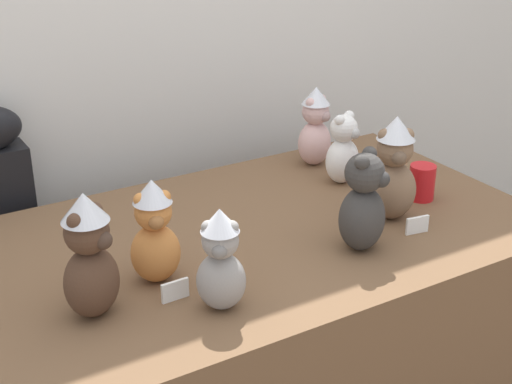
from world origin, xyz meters
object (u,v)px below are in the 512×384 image
teddy_bear_charcoal (363,204)px  teddy_bear_ash (221,261)px  teddy_bear_blush (315,127)px  display_table (256,336)px  teddy_bear_snow (343,151)px  teddy_bear_mocha (393,170)px  teddy_bear_ginger (154,233)px  teddy_bear_cocoa (90,257)px  party_cup_red (422,182)px

teddy_bear_charcoal → teddy_bear_ash: size_ratio=1.10×
teddy_bear_blush → display_table: bearing=-160.2°
teddy_bear_snow → teddy_bear_mocha: bearing=-118.5°
teddy_bear_blush → teddy_bear_snow: bearing=-112.2°
teddy_bear_ginger → display_table: bearing=30.6°
teddy_bear_cocoa → teddy_bear_ash: bearing=-57.7°
teddy_bear_ash → party_cup_red: teddy_bear_ash is taller
teddy_bear_ash → teddy_bear_snow: size_ratio=1.08×
teddy_bear_ginger → teddy_bear_snow: teddy_bear_ginger is taller
teddy_bear_charcoal → teddy_bear_snow: 0.45m
teddy_bear_mocha → teddy_bear_cocoa: bearing=-151.2°
teddy_bear_cocoa → party_cup_red: (1.08, 0.10, -0.09)m
teddy_bear_ginger → teddy_bear_blush: teddy_bear_blush is taller
teddy_bear_ginger → teddy_bear_cocoa: teddy_bear_cocoa is taller
teddy_bear_blush → teddy_bear_ash: teddy_bear_blush is taller
teddy_bear_ginger → teddy_bear_mocha: bearing=12.1°
display_table → teddy_bear_charcoal: (0.19, -0.23, 0.49)m
teddy_bear_ash → display_table: bearing=79.1°
teddy_bear_ginger → teddy_bear_blush: size_ratio=0.99×
display_table → teddy_bear_cocoa: size_ratio=5.31×
teddy_bear_ginger → party_cup_red: size_ratio=2.47×
teddy_bear_ash → teddy_bear_cocoa: teddy_bear_cocoa is taller
teddy_bear_ginger → party_cup_red: 0.90m
teddy_bear_charcoal → teddy_bear_snow: (0.23, 0.39, -0.02)m
teddy_bear_snow → teddy_bear_blush: bearing=64.8°
display_table → teddy_bear_ginger: (-0.35, -0.10, 0.49)m
teddy_bear_charcoal → party_cup_red: bearing=-10.1°
teddy_bear_mocha → teddy_bear_snow: size_ratio=1.32×
teddy_bear_ash → teddy_bear_snow: teddy_bear_ash is taller
teddy_bear_snow → party_cup_red: (0.13, -0.23, -0.05)m
teddy_bear_charcoal → teddy_bear_ash: (-0.46, -0.06, -0.01)m
teddy_bear_mocha → display_table: bearing=-172.5°
display_table → teddy_bear_cocoa: (-0.53, -0.17, 0.51)m
teddy_bear_charcoal → teddy_bear_ginger: teddy_bear_charcoal is taller
teddy_bear_ginger → teddy_bear_charcoal: bearing=0.7°
display_table → teddy_bear_ash: 0.63m
display_table → party_cup_red: bearing=-7.6°
teddy_bear_ash → teddy_bear_snow: bearing=64.8°
display_table → teddy_bear_ash: size_ratio=6.35×
teddy_bear_ash → teddy_bear_cocoa: (-0.26, 0.13, 0.02)m
party_cup_red → teddy_bear_ash: bearing=-164.8°
teddy_bear_mocha → party_cup_red: 0.20m
teddy_bear_ginger → teddy_bear_blush: (0.78, 0.44, 0.00)m
teddy_bear_charcoal → party_cup_red: size_ratio=2.55×
display_table → teddy_bear_mocha: bearing=-18.6°
teddy_bear_ginger → teddy_bear_cocoa: bearing=-146.6°
teddy_bear_cocoa → teddy_bear_snow: 1.01m
teddy_bear_mocha → party_cup_red: bearing=43.9°
teddy_bear_mocha → teddy_bear_ash: bearing=-139.4°
teddy_bear_ash → party_cup_red: bearing=46.7°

